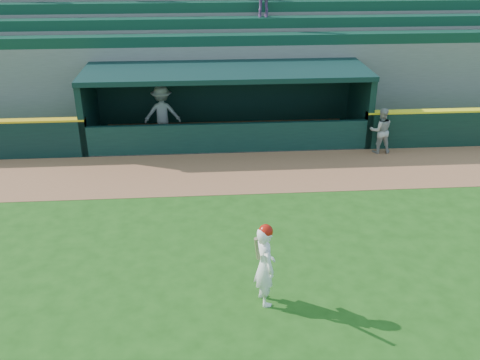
{
  "coord_description": "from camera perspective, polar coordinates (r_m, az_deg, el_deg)",
  "views": [
    {
      "loc": [
        -0.84,
        -9.67,
        6.63
      ],
      "look_at": [
        0.0,
        1.6,
        1.3
      ],
      "focal_mm": 40.0,
      "sensor_mm": 36.0,
      "label": 1
    }
  ],
  "objects": [
    {
      "name": "dugout_player_front",
      "position": [
        17.83,
        14.79,
        5.13
      ],
      "size": [
        0.75,
        0.6,
        1.5
      ],
      "primitive_type": "imported",
      "rotation": [
        0.0,
        0.0,
        3.1
      ],
      "color": "#9B9B96",
      "rests_on": "ground"
    },
    {
      "name": "stands",
      "position": [
        22.66,
        -2.18,
        14.46
      ],
      "size": [
        34.5,
        6.25,
        7.4
      ],
      "color": "slate",
      "rests_on": "ground"
    },
    {
      "name": "warning_track",
      "position": [
        16.03,
        -0.87,
        0.83
      ],
      "size": [
        40.0,
        3.0,
        0.01
      ],
      "primitive_type": "cube",
      "color": "#905A39",
      "rests_on": "ground"
    },
    {
      "name": "ground",
      "position": [
        11.76,
        0.58,
        -9.08
      ],
      "size": [
        120.0,
        120.0,
        0.0
      ],
      "primitive_type": "plane",
      "color": "#1D4A12",
      "rests_on": "ground"
    },
    {
      "name": "batter_at_plate",
      "position": [
        10.26,
        2.68,
        -8.95
      ],
      "size": [
        0.53,
        0.82,
        1.74
      ],
      "color": "white",
      "rests_on": "ground"
    },
    {
      "name": "dugout",
      "position": [
        18.47,
        -1.49,
        8.65
      ],
      "size": [
        9.4,
        2.8,
        2.46
      ],
      "color": "slate",
      "rests_on": "ground"
    },
    {
      "name": "dugout_player_inside",
      "position": [
        18.47,
        -8.3,
        7.06
      ],
      "size": [
        1.25,
        0.75,
        1.89
      ],
      "primitive_type": "imported",
      "rotation": [
        0.0,
        0.0,
        3.18
      ],
      "color": "#9E9D99",
      "rests_on": "ground"
    }
  ]
}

